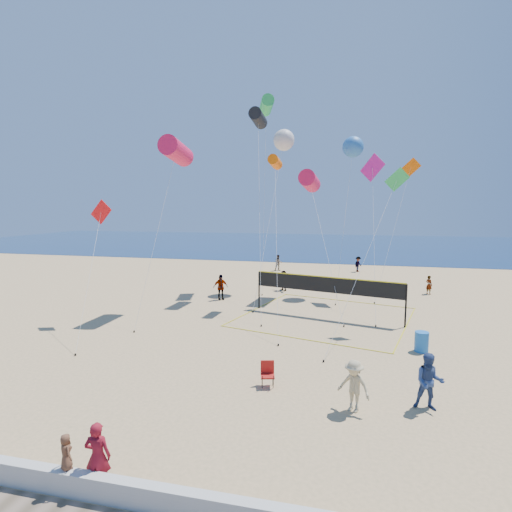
% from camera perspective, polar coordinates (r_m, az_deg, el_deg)
% --- Properties ---
extents(ground, '(120.00, 120.00, 0.00)m').
position_cam_1_polar(ground, '(13.11, -7.43, -24.16)').
color(ground, tan).
rests_on(ground, ground).
extents(ocean, '(140.00, 50.00, 0.03)m').
position_cam_1_polar(ocean, '(72.89, 9.91, 1.68)').
color(ocean, navy).
rests_on(ocean, ground).
extents(seawall, '(32.00, 0.30, 0.60)m').
position_cam_1_polar(seawall, '(10.68, -14.01, -30.56)').
color(seawall, beige).
rests_on(seawall, ground).
extents(woman, '(0.70, 0.53, 1.72)m').
position_cam_1_polar(woman, '(11.31, -21.67, -25.07)').
color(woman, maroon).
rests_on(woman, ground).
extents(toddler, '(0.50, 0.46, 0.86)m').
position_cam_1_polar(toddler, '(11.42, -25.51, -23.92)').
color(toddler, brown).
rests_on(toddler, seawall).
extents(bystander_a, '(1.00, 0.81, 1.94)m').
position_cam_1_polar(bystander_a, '(15.12, 23.50, -16.14)').
color(bystander_a, navy).
rests_on(bystander_a, ground).
extents(bystander_b, '(1.30, 1.09, 1.75)m').
position_cam_1_polar(bystander_b, '(14.28, 13.80, -17.57)').
color(bystander_b, tan).
rests_on(bystander_b, ground).
extents(far_person_0, '(1.16, 1.00, 1.87)m').
position_cam_1_polar(far_person_0, '(29.24, -5.09, -4.46)').
color(far_person_0, gray).
rests_on(far_person_0, ground).
extents(far_person_1, '(1.44, 1.39, 1.64)m').
position_cam_1_polar(far_person_1, '(32.38, 3.92, -3.52)').
color(far_person_1, gray).
rests_on(far_person_1, ground).
extents(far_person_2, '(0.61, 0.63, 1.46)m').
position_cam_1_polar(far_person_2, '(33.81, 23.48, -3.80)').
color(far_person_2, gray).
rests_on(far_person_2, ground).
extents(far_person_3, '(0.97, 0.85, 1.68)m').
position_cam_1_polar(far_person_3, '(42.30, 3.20, -0.97)').
color(far_person_3, gray).
rests_on(far_person_3, ground).
extents(far_person_4, '(1.06, 1.19, 1.60)m').
position_cam_1_polar(far_person_4, '(42.86, 14.38, -1.14)').
color(far_person_4, gray).
rests_on(far_person_4, ground).
extents(camp_chair, '(0.62, 0.73, 1.06)m').
position_cam_1_polar(camp_chair, '(15.76, 1.65, -16.26)').
color(camp_chair, '#A41712').
rests_on(camp_chair, ground).
extents(trash_barrel, '(0.73, 0.73, 0.95)m').
position_cam_1_polar(trash_barrel, '(20.67, 22.58, -11.24)').
color(trash_barrel, blue).
rests_on(trash_barrel, ground).
extents(volleyball_net, '(11.46, 11.36, 2.53)m').
position_cam_1_polar(volleyball_net, '(24.90, 10.01, -4.69)').
color(volleyball_net, black).
rests_on(volleyball_net, ground).
extents(kite_0, '(1.44, 6.66, 11.07)m').
position_cam_1_polar(kite_0, '(26.46, -11.31, 14.47)').
color(kite_0, '#D71748').
rests_on(kite_0, ground).
extents(kite_1, '(2.56, 9.28, 13.85)m').
position_cam_1_polar(kite_1, '(31.01, 0.31, 19.07)').
color(kite_1, black).
rests_on(kite_1, ground).
extents(kite_2, '(2.10, 8.92, 10.16)m').
position_cam_1_polar(kite_2, '(27.20, 2.75, 13.22)').
color(kite_2, '#F15F05').
rests_on(kite_2, ground).
extents(kite_3, '(2.78, 5.58, 7.19)m').
position_cam_1_polar(kite_3, '(24.58, -21.41, 4.91)').
color(kite_3, red).
rests_on(kite_3, ground).
extents(kite_4, '(4.12, 6.37, 8.91)m').
position_cam_1_polar(kite_4, '(22.83, 18.86, 8.65)').
color(kite_4, green).
rests_on(kite_4, ground).
extents(kite_5, '(1.71, 8.32, 10.59)m').
position_cam_1_polar(kite_5, '(30.43, 16.32, 11.33)').
color(kite_5, '#BF198D').
rests_on(kite_5, ground).
extents(kite_6, '(2.12, 9.37, 12.91)m').
position_cam_1_polar(kite_6, '(33.39, 4.01, 16.18)').
color(kite_6, silver).
rests_on(kite_6, ground).
extents(kite_7, '(1.97, 5.80, 12.12)m').
position_cam_1_polar(kite_7, '(32.59, 13.69, 14.90)').
color(kite_7, '#2A69B6').
rests_on(kite_7, ground).
extents(kite_8, '(1.71, 4.79, 15.54)m').
position_cam_1_polar(kite_8, '(34.39, 1.51, 20.70)').
color(kite_8, green).
rests_on(kite_8, ground).
extents(kite_9, '(3.70, 6.53, 10.70)m').
position_cam_1_polar(kite_9, '(34.92, 20.97, 10.72)').
color(kite_9, '#F15F05').
rests_on(kite_9, ground).
extents(kite_10, '(3.58, 9.29, 9.45)m').
position_cam_1_polar(kite_10, '(30.44, 7.68, 10.55)').
color(kite_10, '#D71748').
rests_on(kite_10, ground).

